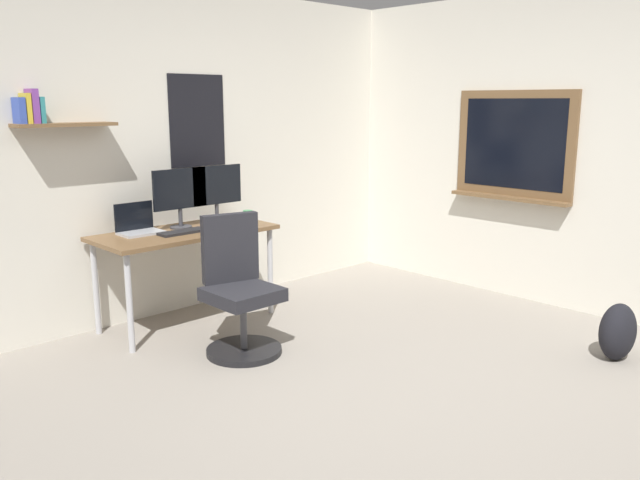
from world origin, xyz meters
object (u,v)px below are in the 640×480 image
object	(u,v)px
monitor_primary	(180,194)
laptop	(138,226)
backpack	(618,332)
office_chair	(239,294)
monitor_secondary	(217,190)
keyboard	(183,232)
computer_mouse	(214,226)
desk	(185,240)
coffee_mug	(248,216)

from	to	relation	value
monitor_primary	laptop	bearing A→B (deg)	171.96
backpack	office_chair	bearing A→B (deg)	132.65
office_chair	monitor_secondary	distance (m)	1.13
keyboard	computer_mouse	size ratio (longest dim) A/B	3.56
desk	computer_mouse	size ratio (longest dim) A/B	13.14
desk	laptop	size ratio (longest dim) A/B	4.41
desk	coffee_mug	size ratio (longest dim) A/B	14.85
monitor_secondary	monitor_primary	bearing A→B (deg)	180.00
monitor_secondary	keyboard	distance (m)	0.55
monitor_primary	keyboard	distance (m)	0.33
desk	monitor_primary	xyz separation A→B (m)	(0.03, 0.10, 0.35)
computer_mouse	office_chair	bearing A→B (deg)	-112.05
office_chair	laptop	size ratio (longest dim) A/B	3.06
keyboard	coffee_mug	xyz separation A→B (m)	(0.65, 0.05, 0.04)
backpack	keyboard	bearing A→B (deg)	124.29
laptop	coffee_mug	world-z (taller)	laptop
office_chair	monitor_primary	xyz separation A→B (m)	(0.09, 0.85, 0.60)
coffee_mug	backpack	size ratio (longest dim) A/B	0.24
desk	coffee_mug	bearing A→B (deg)	-2.87
monitor_primary	monitor_secondary	world-z (taller)	same
monitor_primary	monitor_secondary	bearing A→B (deg)	0.00
office_chair	backpack	bearing A→B (deg)	-47.35
monitor_secondary	backpack	bearing A→B (deg)	-64.63
office_chair	computer_mouse	xyz separation A→B (m)	(0.27, 0.67, 0.35)
keyboard	backpack	distance (m)	3.14
office_chair	coffee_mug	world-z (taller)	office_chair
monitor_secondary	coffee_mug	xyz separation A→B (m)	(0.21, -0.13, -0.22)
computer_mouse	coffee_mug	world-z (taller)	coffee_mug
laptop	backpack	distance (m)	3.47
keyboard	coffee_mug	bearing A→B (deg)	4.39
laptop	backpack	size ratio (longest dim) A/B	0.80
keyboard	backpack	size ratio (longest dim) A/B	0.95
monitor_primary	backpack	bearing A→B (deg)	-59.07
coffee_mug	backpack	bearing A→B (deg)	-67.28
monitor_primary	backpack	size ratio (longest dim) A/B	1.19
keyboard	backpack	xyz separation A→B (m)	(1.74, -2.55, -0.55)
laptop	backpack	xyz separation A→B (m)	(1.98, -2.78, -0.60)
laptop	monitor_primary	xyz separation A→B (m)	(0.34, -0.05, 0.22)
desk	monitor_secondary	world-z (taller)	monitor_secondary
monitor_primary	computer_mouse	bearing A→B (deg)	-45.66
monitor_secondary	backpack	world-z (taller)	monitor_secondary
office_chair	coffee_mug	bearing A→B (deg)	48.28
office_chair	monitor_secondary	bearing A→B (deg)	62.93
monitor_primary	coffee_mug	size ratio (longest dim) A/B	5.04
monitor_primary	monitor_secondary	xyz separation A→B (m)	(0.34, 0.00, 0.00)
backpack	coffee_mug	bearing A→B (deg)	112.72
office_chair	monitor_secondary	size ratio (longest dim) A/B	2.05
office_chair	keyboard	size ratio (longest dim) A/B	2.57
office_chair	keyboard	distance (m)	0.75
monitor_secondary	coffee_mug	distance (m)	0.33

